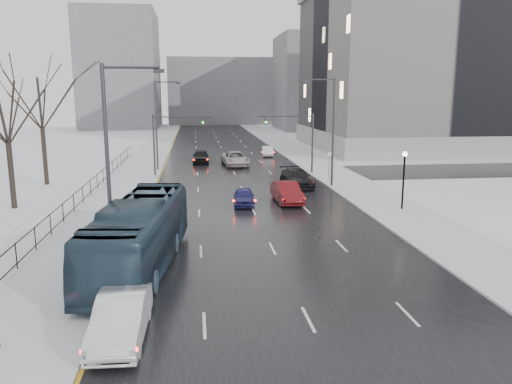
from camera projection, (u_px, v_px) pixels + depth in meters
name	position (u px, v px, depth m)	size (l,w,h in m)	color
road	(228.00, 160.00, 65.01)	(16.00, 150.00, 0.04)	black
cross_road	(235.00, 175.00, 53.33)	(130.00, 10.00, 0.04)	black
sidewalk_left	(146.00, 161.00, 63.74)	(5.00, 150.00, 0.16)	silver
sidewalk_right	(306.00, 158.00, 66.26)	(5.00, 150.00, 0.16)	silver
park_strip	(69.00, 162.00, 62.61)	(14.00, 150.00, 0.12)	white
tree_park_d	(15.00, 209.00, 37.58)	(8.75, 8.75, 12.50)	black
tree_park_e	(47.00, 186.00, 47.26)	(9.45, 9.45, 13.50)	black
iron_fence	(67.00, 208.00, 34.08)	(0.06, 70.00, 1.30)	black
streetlight_r_mid	(331.00, 127.00, 45.43)	(2.95, 0.25, 10.00)	#2D2D33
streetlight_l_near	(112.00, 157.00, 24.01)	(2.95, 0.25, 10.00)	#2D2D33
streetlight_l_far	(158.00, 121.00, 55.15)	(2.95, 0.25, 10.00)	#2D2D33
lamppost_r_mid	(404.00, 172.00, 36.56)	(0.36, 0.36, 4.28)	black
mast_signal_right	(303.00, 136.00, 53.41)	(6.10, 0.33, 6.50)	#2D2D33
mast_signal_left	(164.00, 137.00, 51.66)	(6.10, 0.33, 6.50)	#2D2D33
no_uturn_sign	(329.00, 157.00, 50.09)	(0.60, 0.06, 2.70)	#2D2D33
civic_building	(443.00, 76.00, 78.70)	(41.00, 31.00, 24.80)	gray
bldg_far_right	(328.00, 83.00, 119.76)	(24.00, 20.00, 22.00)	slate
bldg_far_left	(120.00, 71.00, 122.92)	(18.00, 22.00, 28.00)	slate
bldg_far_center	(223.00, 92.00, 141.61)	(30.00, 18.00, 18.00)	slate
sedan_left_near	(121.00, 318.00, 17.61)	(1.69, 4.84, 1.59)	silver
bus	(140.00, 234.00, 24.64)	(2.91, 12.45, 3.47)	#293F51
sedan_center_near	(244.00, 197.00, 38.80)	(1.56, 3.88, 1.32)	navy
sedan_right_near	(287.00, 192.00, 39.66)	(1.74, 4.99, 1.65)	maroon
sedan_right_cross	(235.00, 159.00, 59.86)	(2.77, 6.01, 1.67)	#A3A3A7
sedan_right_far	(297.00, 178.00, 46.44)	(2.27, 5.58, 1.62)	black
sedan_center_far	(201.00, 156.00, 62.02)	(1.98, 4.91, 1.67)	black
sedan_right_distant	(268.00, 151.00, 69.05)	(1.42, 4.07, 1.34)	white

